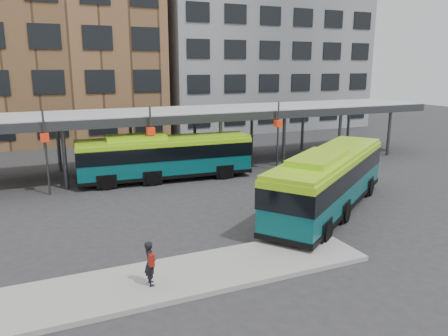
{
  "coord_description": "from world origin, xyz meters",
  "views": [
    {
      "loc": [
        -9.7,
        -16.17,
        7.16
      ],
      "look_at": [
        -0.33,
        4.73,
        1.8
      ],
      "focal_mm": 35.0,
      "sensor_mm": 36.0,
      "label": 1
    }
  ],
  "objects": [
    {
      "name": "ground",
      "position": [
        0.0,
        0.0,
        0.0
      ],
      "size": [
        120.0,
        120.0,
        0.0
      ],
      "primitive_type": "plane",
      "color": "#28282B",
      "rests_on": "ground"
    },
    {
      "name": "bus_rear",
      "position": [
        -2.01,
        10.21,
        1.57
      ],
      "size": [
        11.1,
        3.07,
        3.02
      ],
      "rotation": [
        0.0,
        0.0,
        -0.07
      ],
      "color": "#06494C",
      "rests_on": "ground"
    },
    {
      "name": "pedestrian",
      "position": [
        -6.55,
        -3.27,
        0.94
      ],
      "size": [
        0.37,
        0.6,
        1.5
      ],
      "rotation": [
        0.0,
        0.0,
        1.55
      ],
      "color": "black",
      "rests_on": "boarding_island"
    },
    {
      "name": "building_brick",
      "position": [
        -10.0,
        32.0,
        11.0
      ],
      "size": [
        26.0,
        14.0,
        22.0
      ],
      "primitive_type": "cube",
      "color": "brown",
      "rests_on": "ground"
    },
    {
      "name": "bus_front",
      "position": [
        3.67,
        0.85,
        1.68
      ],
      "size": [
        11.0,
        8.83,
        3.23
      ],
      "rotation": [
        0.0,
        0.0,
        0.62
      ],
      "color": "#06494C",
      "rests_on": "ground"
    },
    {
      "name": "bike_rack",
      "position": [
        12.32,
        11.84,
        0.48
      ],
      "size": [
        4.34,
        1.22,
        1.05
      ],
      "color": "slate",
      "rests_on": "ground"
    },
    {
      "name": "boarding_island",
      "position": [
        -5.5,
        -3.0,
        0.09
      ],
      "size": [
        14.0,
        3.0,
        0.18
      ],
      "primitive_type": "cube",
      "color": "gray",
      "rests_on": "ground"
    },
    {
      "name": "building_grey",
      "position": [
        16.0,
        32.0,
        10.0
      ],
      "size": [
        24.0,
        14.0,
        20.0
      ],
      "primitive_type": "cube",
      "color": "slate",
      "rests_on": "ground"
    },
    {
      "name": "canopy",
      "position": [
        -0.06,
        12.87,
        3.91
      ],
      "size": [
        40.0,
        6.53,
        4.8
      ],
      "color": "#999B9E",
      "rests_on": "ground"
    }
  ]
}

